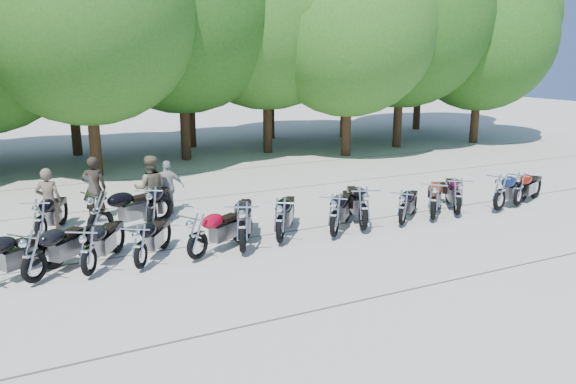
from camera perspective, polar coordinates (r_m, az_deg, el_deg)
name	(u,v)px	position (r m, az deg, el deg)	size (l,w,h in m)	color
ground	(315,249)	(13.81, 2.74, -5.78)	(90.00, 90.00, 0.00)	#A29C92
tree_3	(84,7)	(22.85, -20.04, 17.28)	(8.70, 8.70, 10.67)	#3A2614
tree_4	(180,6)	(25.49, -10.93, 18.11)	(9.13, 9.13, 11.20)	#3A2614
tree_5	(267,10)	(26.97, -2.19, 17.95)	(9.04, 9.04, 11.10)	#3A2614
tree_6	(349,27)	(26.19, 6.19, 16.34)	(8.00, 8.00, 9.82)	#3A2614
tree_7	(402,17)	(29.08, 11.55, 17.04)	(8.79, 8.79, 10.79)	#3A2614
tree_8	(481,37)	(31.62, 19.04, 14.63)	(7.53, 7.53, 9.25)	#3A2614
tree_11	(67,34)	(27.94, -21.53, 14.68)	(7.56, 7.56, 9.28)	#3A2614
tree_12	(187,31)	(29.03, -10.18, 15.79)	(7.88, 7.88, 9.67)	#3A2614
tree_13	(270,27)	(31.68, -1.85, 16.37)	(8.31, 8.31, 10.20)	#3A2614
tree_14	(346,32)	(32.32, 5.93, 15.89)	(8.02, 8.02, 9.84)	#3A2614
tree_15	(422,13)	(36.57, 13.47, 17.23)	(9.67, 9.67, 11.86)	#3A2614
motorcycle_1	(33,255)	(12.59, -24.49, -5.85)	(0.71, 2.33, 1.32)	black
motorcycle_2	(88,250)	(12.56, -19.66, -5.55)	(0.68, 2.25, 1.27)	black
motorcycle_3	(140,245)	(12.65, -14.80, -5.24)	(0.64, 2.12, 1.20)	black
motorcycle_4	(197,235)	(12.92, -9.22, -4.33)	(0.69, 2.27, 1.28)	maroon
motorcycle_5	(242,226)	(13.18, -4.65, -3.43)	(0.78, 2.58, 1.46)	black
motorcycle_6	(280,219)	(13.83, -0.79, -2.79)	(0.73, 2.38, 1.35)	black
motorcycle_7	(335,214)	(14.33, 4.76, -2.26)	(0.72, 2.37, 1.34)	black
motorcycle_8	(363,207)	(14.93, 7.68, -1.55)	(0.76, 2.49, 1.41)	black
motorcycle_9	(403,207)	(15.62, 11.60, -1.48)	(0.62, 2.05, 1.16)	black
motorcycle_10	(434,200)	(16.28, 14.62, -0.74)	(0.71, 2.34, 1.32)	#931E05
motorcycle_11	(458,195)	(16.94, 16.89, -0.34)	(0.71, 2.33, 1.32)	#390724
motorcycle_12	(500,191)	(17.82, 20.74, 0.05)	(0.71, 2.35, 1.33)	#0E193F
motorcycle_13	(519,188)	(18.67, 22.41, 0.37)	(0.67, 2.20, 1.24)	maroon
motorcycle_14	(40,219)	(15.25, -23.89, -2.53)	(0.70, 2.29, 1.30)	black
motorcycle_15	(100,212)	(15.05, -18.58, -1.97)	(0.77, 2.54, 1.44)	black
motorcycle_16	(151,207)	(15.37, -13.70, -1.44)	(0.74, 2.43, 1.37)	black
rider_0	(49,201)	(15.98, -23.14, -0.85)	(0.65, 0.42, 1.77)	brown
rider_1	(151,188)	(16.34, -13.79, 0.38)	(0.91, 0.71, 1.88)	#665F49
rider_2	(168,187)	(17.00, -12.07, 0.49)	(0.93, 0.39, 1.59)	#9E9EA1
rider_3	(94,188)	(16.87, -19.10, 0.35)	(0.67, 0.44, 1.84)	black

